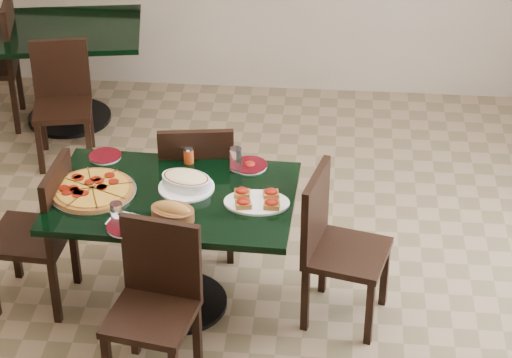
# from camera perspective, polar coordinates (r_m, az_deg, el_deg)

# --- Properties ---
(floor) EXTENTS (5.50, 5.50, 0.00)m
(floor) POSITION_cam_1_polar(r_m,az_deg,el_deg) (5.82, -1.34, -6.85)
(floor) COLOR #7A6146
(floor) RESTS_ON ground
(room_shell) EXTENTS (5.50, 5.50, 5.50)m
(room_shell) POSITION_cam_1_polar(r_m,az_deg,el_deg) (6.73, 9.03, 9.90)
(room_shell) COLOR white
(room_shell) RESTS_ON floor
(main_table) EXTENTS (1.34, 0.89, 0.75)m
(main_table) POSITION_cam_1_polar(r_m,az_deg,el_deg) (5.46, -4.69, -2.50)
(main_table) COLOR black
(main_table) RESTS_ON floor
(back_table) EXTENTS (1.28, 1.03, 0.75)m
(back_table) POSITION_cam_1_polar(r_m,az_deg,el_deg) (7.56, -10.97, 6.88)
(back_table) COLOR black
(back_table) RESTS_ON floor
(chair_far) EXTENTS (0.49, 0.49, 0.92)m
(chair_far) POSITION_cam_1_polar(r_m,az_deg,el_deg) (5.89, -3.37, -0.19)
(chair_far) COLOR black
(chair_far) RESTS_ON floor
(chair_near) EXTENTS (0.48, 0.48, 0.89)m
(chair_near) POSITION_cam_1_polar(r_m,az_deg,el_deg) (5.06, -5.73, -6.68)
(chair_near) COLOR black
(chair_near) RESTS_ON floor
(chair_right) EXTENTS (0.51, 0.51, 0.90)m
(chair_right) POSITION_cam_1_polar(r_m,az_deg,el_deg) (5.43, 4.44, -3.50)
(chair_right) COLOR black
(chair_right) RESTS_ON floor
(chair_left) EXTENTS (0.45, 0.45, 0.90)m
(chair_left) POSITION_cam_1_polar(r_m,az_deg,el_deg) (5.64, -12.08, -2.71)
(chair_left) COLOR black
(chair_left) RESTS_ON floor
(back_chair_near) EXTENTS (0.47, 0.47, 0.85)m
(back_chair_near) POSITION_cam_1_polar(r_m,az_deg,el_deg) (7.10, -11.02, 4.71)
(back_chair_near) COLOR black
(back_chair_near) RESTS_ON floor
(pepperoni_pizza) EXTENTS (0.47, 0.47, 0.04)m
(pepperoni_pizza) POSITION_cam_1_polar(r_m,az_deg,el_deg) (5.41, -9.32, -0.62)
(pepperoni_pizza) COLOR silver
(pepperoni_pizza) RESTS_ON main_table
(lasagna_casserole) EXTENTS (0.31, 0.30, 0.09)m
(lasagna_casserole) POSITION_cam_1_polar(r_m,az_deg,el_deg) (5.38, -4.01, -0.12)
(lasagna_casserole) COLOR white
(lasagna_casserole) RESTS_ON main_table
(bread_basket) EXTENTS (0.27, 0.22, 0.10)m
(bread_basket) POSITION_cam_1_polar(r_m,az_deg,el_deg) (5.14, -4.78, -1.89)
(bread_basket) COLOR brown
(bread_basket) RESTS_ON main_table
(bruschetta_platter) EXTENTS (0.35, 0.24, 0.05)m
(bruschetta_platter) POSITION_cam_1_polar(r_m,az_deg,el_deg) (5.25, 0.05, -1.21)
(bruschetta_platter) COLOR white
(bruschetta_platter) RESTS_ON main_table
(side_plate_near) EXTENTS (0.20, 0.20, 0.02)m
(side_plate_near) POSITION_cam_1_polar(r_m,az_deg,el_deg) (5.11, -7.45, -2.72)
(side_plate_near) COLOR white
(side_plate_near) RESTS_ON main_table
(side_plate_far_r) EXTENTS (0.20, 0.20, 0.03)m
(side_plate_far_r) POSITION_cam_1_polar(r_m,az_deg,el_deg) (5.58, -0.36, 0.79)
(side_plate_far_r) COLOR white
(side_plate_far_r) RESTS_ON main_table
(side_plate_far_l) EXTENTS (0.19, 0.19, 0.02)m
(side_plate_far_l) POSITION_cam_1_polar(r_m,az_deg,el_deg) (5.73, -8.62, 1.31)
(side_plate_far_l) COLOR white
(side_plate_far_l) RESTS_ON main_table
(napkin_setting) EXTENTS (0.17, 0.17, 0.01)m
(napkin_setting) POSITION_cam_1_polar(r_m,az_deg,el_deg) (5.18, -7.59, -2.31)
(napkin_setting) COLOR white
(napkin_setting) RESTS_ON main_table
(water_glass_a) EXTENTS (0.07, 0.07, 0.15)m
(water_glass_a) POSITION_cam_1_polar(r_m,az_deg,el_deg) (5.50, -1.17, 1.09)
(water_glass_a) COLOR white
(water_glass_a) RESTS_ON main_table
(water_glass_b) EXTENTS (0.06, 0.06, 0.13)m
(water_glass_b) POSITION_cam_1_polar(r_m,az_deg,el_deg) (5.10, -7.97, -2.03)
(water_glass_b) COLOR white
(water_glass_b) RESTS_ON main_table
(pepper_shaker) EXTENTS (0.06, 0.06, 0.10)m
(pepper_shaker) POSITION_cam_1_polar(r_m,az_deg,el_deg) (5.61, -3.87, 1.38)
(pepper_shaker) COLOR #CB5015
(pepper_shaker) RESTS_ON main_table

